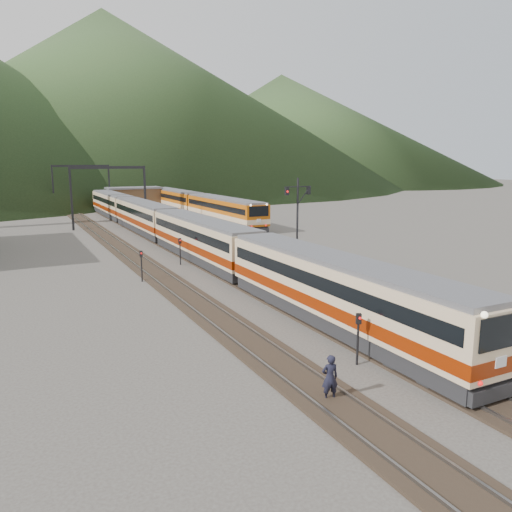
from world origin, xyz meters
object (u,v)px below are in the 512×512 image
main_train (168,226)px  worker (330,378)px  signal_mast (297,215)px  second_train (197,204)px

main_train → worker: bearing=-97.8°
main_train → signal_mast: signal_mast is taller
signal_mast → worker: size_ratio=3.72×
signal_mast → worker: bearing=-117.2°
main_train → second_train: 25.58m
second_train → signal_mast: signal_mast is taller
main_train → signal_mast: bearing=-82.0°
second_train → signal_mast: 44.61m
main_train → signal_mast: size_ratio=12.10×
signal_mast → worker: (-7.85, -15.27, -4.10)m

